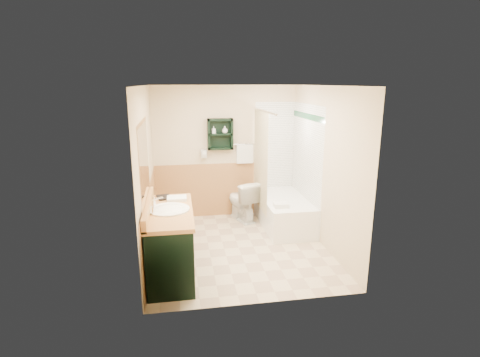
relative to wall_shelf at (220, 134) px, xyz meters
name	(u,v)px	position (x,y,z in m)	size (l,w,h in m)	color
floor	(239,248)	(0.10, -1.41, -1.55)	(3.00, 3.00, 0.00)	beige
back_wall	(225,152)	(0.10, 0.11, -0.35)	(2.60, 0.04, 2.40)	#F6E6C0
left_wall	(145,175)	(-1.22, -1.41, -0.35)	(0.04, 3.00, 2.40)	#F6E6C0
right_wall	(325,168)	(1.42, -1.41, -0.35)	(0.04, 3.00, 2.40)	#F6E6C0
ceiling	(239,84)	(0.10, -1.41, 0.87)	(2.60, 3.00, 0.04)	white
wainscot_left	(150,222)	(-1.19, -1.41, -1.05)	(2.98, 2.98, 1.00)	tan
wainscot_back	(226,189)	(0.10, 0.08, -1.05)	(2.58, 2.58, 1.00)	tan
mirror_frame	(144,161)	(-1.17, -1.96, -0.05)	(1.30, 1.30, 1.00)	#915F2F
mirror_glass	(144,161)	(-1.17, -1.96, -0.05)	(1.20, 1.20, 0.90)	white
tile_right	(306,167)	(1.38, -0.66, -0.50)	(1.50, 1.50, 2.10)	white
tile_back	(280,159)	(1.13, 0.07, -0.50)	(0.95, 0.95, 2.10)	white
tile_accent	(307,116)	(1.37, -0.66, 0.35)	(1.50, 1.50, 0.10)	#154929
wall_shelf	(220,134)	(0.00, 0.00, 0.00)	(0.45, 0.15, 0.55)	black
hair_dryer	(204,154)	(-0.30, 0.02, -0.35)	(0.10, 0.24, 0.18)	silver
towel_bar	(245,144)	(0.45, 0.04, -0.20)	(0.40, 0.06, 0.40)	white
curtain_rod	(264,111)	(0.63, -0.66, 0.45)	(0.03, 0.03, 1.60)	silver
shower_curtain	(260,160)	(0.63, -0.48, -0.40)	(1.05, 1.05, 1.70)	beige
vanity	(171,242)	(-0.89, -2.03, -1.11)	(0.59, 1.39, 0.88)	black
bathtub	(284,212)	(1.03, -0.64, -1.30)	(0.76, 1.50, 0.51)	white
toilet	(242,201)	(0.36, -0.23, -1.19)	(0.41, 0.74, 0.72)	white
counter_towel	(177,198)	(-0.79, -1.62, -0.65)	(0.26, 0.21, 0.04)	white
vanity_book	(157,190)	(-1.06, -1.53, -0.55)	(0.18, 0.02, 0.24)	black
tub_towel	(281,205)	(0.83, -1.11, -1.01)	(0.22, 0.19, 0.07)	white
soap_bottle_a	(214,132)	(-0.12, -0.01, 0.04)	(0.06, 0.13, 0.06)	white
soap_bottle_b	(225,130)	(0.08, -0.01, 0.06)	(0.10, 0.13, 0.10)	white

